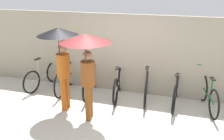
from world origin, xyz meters
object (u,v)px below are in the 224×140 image
object	(u,v)px
pedestrian_leading	(60,48)
pedestrian_center	(86,52)
parked_bicycle_6	(208,95)
parked_bicycle_0	(43,76)
parked_bicycle_5	(176,91)
parked_bicycle_1	(66,78)
parked_bicycle_3	(118,84)
parked_bicycle_4	(146,87)
parked_bicycle_2	(91,81)

from	to	relation	value
pedestrian_leading	pedestrian_center	xyz separation A→B (m)	(0.76, -0.29, 0.04)
parked_bicycle_6	pedestrian_leading	xyz separation A→B (m)	(-3.44, -1.10, 1.24)
parked_bicycle_0	parked_bicycle_5	distance (m)	3.92
parked_bicycle_0	pedestrian_leading	distance (m)	2.11
parked_bicycle_6	parked_bicycle_1	bearing A→B (deg)	78.55
parked_bicycle_6	pedestrian_center	bearing A→B (deg)	105.81
parked_bicycle_3	pedestrian_center	size ratio (longest dim) A/B	0.84
parked_bicycle_1	pedestrian_leading	bearing A→B (deg)	-162.04
parked_bicycle_4	pedestrian_leading	xyz separation A→B (m)	(-1.88, -1.17, 1.24)
parked_bicycle_0	pedestrian_center	bearing A→B (deg)	-115.36
parked_bicycle_1	parked_bicycle_3	size ratio (longest dim) A/B	0.99
parked_bicycle_0	parked_bicycle_2	bearing A→B (deg)	-80.92
parked_bicycle_1	parked_bicycle_5	xyz separation A→B (m)	(3.14, 0.03, -0.01)
parked_bicycle_0	pedestrian_leading	size ratio (longest dim) A/B	0.79
parked_bicycle_3	parked_bicycle_6	world-z (taller)	parked_bicycle_3
parked_bicycle_1	parked_bicycle_5	world-z (taller)	parked_bicycle_1
parked_bicycle_4	parked_bicycle_2	bearing A→B (deg)	85.99
parked_bicycle_2	parked_bicycle_4	xyz separation A→B (m)	(1.57, 0.05, -0.01)
parked_bicycle_5	pedestrian_center	world-z (taller)	pedestrian_center
parked_bicycle_0	parked_bicycle_3	size ratio (longest dim) A/B	0.95
parked_bicycle_2	pedestrian_center	size ratio (longest dim) A/B	0.88
parked_bicycle_3	pedestrian_center	distance (m)	1.93
parked_bicycle_3	parked_bicycle_4	xyz separation A→B (m)	(0.78, 0.05, -0.00)
parked_bicycle_0	pedestrian_center	xyz separation A→B (m)	(2.02, -1.43, 1.29)
parked_bicycle_4	parked_bicycle_5	world-z (taller)	parked_bicycle_5
parked_bicycle_0	parked_bicycle_4	bearing A→B (deg)	-79.52
parked_bicycle_2	parked_bicycle_3	distance (m)	0.78
parked_bicycle_1	parked_bicycle_4	world-z (taller)	parked_bicycle_1
pedestrian_leading	parked_bicycle_6	bearing A→B (deg)	-159.34
parked_bicycle_0	parked_bicycle_1	bearing A→B (deg)	-83.93
parked_bicycle_5	parked_bicycle_6	world-z (taller)	parked_bicycle_5
parked_bicycle_3	parked_bicycle_5	size ratio (longest dim) A/B	0.97
parked_bicycle_5	pedestrian_leading	distance (m)	3.14
parked_bicycle_4	pedestrian_leading	bearing A→B (deg)	116.08
parked_bicycle_1	parked_bicycle_6	xyz separation A→B (m)	(3.92, 0.01, -0.02)
pedestrian_leading	parked_bicycle_4	bearing A→B (deg)	-145.15
parked_bicycle_5	parked_bicycle_3	bearing A→B (deg)	92.40
parked_bicycle_4	parked_bicycle_3	bearing A→B (deg)	87.72
parked_bicycle_6	pedestrian_center	size ratio (longest dim) A/B	0.81
pedestrian_center	pedestrian_leading	bearing A→B (deg)	-27.82
parked_bicycle_4	pedestrian_center	xyz separation A→B (m)	(-1.11, -1.46, 1.27)
parked_bicycle_0	pedestrian_leading	xyz separation A→B (m)	(1.26, -1.14, 1.26)
parked_bicycle_6	pedestrian_leading	bearing A→B (deg)	96.13
parked_bicycle_0	parked_bicycle_1	size ratio (longest dim) A/B	0.96
parked_bicycle_1	parked_bicycle_2	distance (m)	0.78
parked_bicycle_3	pedestrian_leading	bearing A→B (deg)	128.20
parked_bicycle_3	parked_bicycle_4	bearing A→B (deg)	-93.94
parked_bicycle_1	parked_bicycle_3	bearing A→B (deg)	-94.42
parked_bicycle_2	parked_bicycle_3	size ratio (longest dim) A/B	1.05
parked_bicycle_3	parked_bicycle_6	size ratio (longest dim) A/B	1.04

